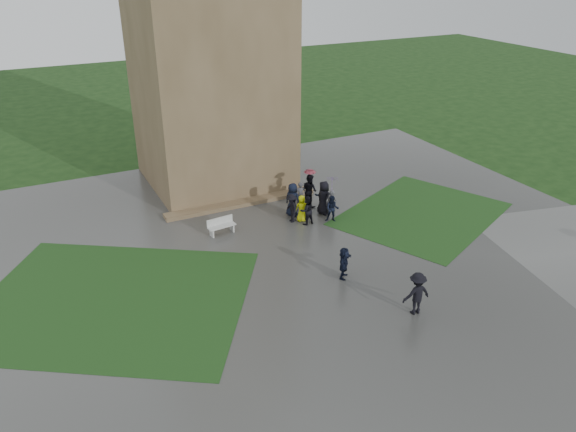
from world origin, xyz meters
name	(u,v)px	position (x,y,z in m)	size (l,w,h in m)	color
ground	(336,298)	(0.00, 0.00, 0.00)	(120.00, 120.00, 0.00)	black
plaza	(313,275)	(0.00, 2.00, 0.01)	(34.00, 34.00, 0.02)	#353533
lawn_inset_left	(113,300)	(-8.50, 4.00, 0.03)	(11.00, 9.00, 0.01)	#153612
lawn_inset_right	(421,214)	(8.50, 5.00, 0.03)	(9.00, 7.00, 0.01)	#153612
tower	(207,33)	(0.00, 15.00, 9.00)	(8.00, 8.00, 18.00)	brown
tower_plinth	(242,203)	(0.00, 10.60, 0.13)	(9.00, 0.80, 0.22)	brown
bench	(221,226)	(-2.28, 7.75, 0.46)	(1.51, 0.63, 0.85)	#BCBCB6
visitor_cluster	(311,199)	(2.92, 7.64, 1.01)	(3.00, 3.23, 2.41)	black
pedestrian_mid	(344,263)	(1.13, 1.25, 0.77)	(1.39, 0.50, 1.50)	black
pedestrian_near	(417,293)	(2.33, -2.33, 0.94)	(1.19, 0.61, 1.84)	black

